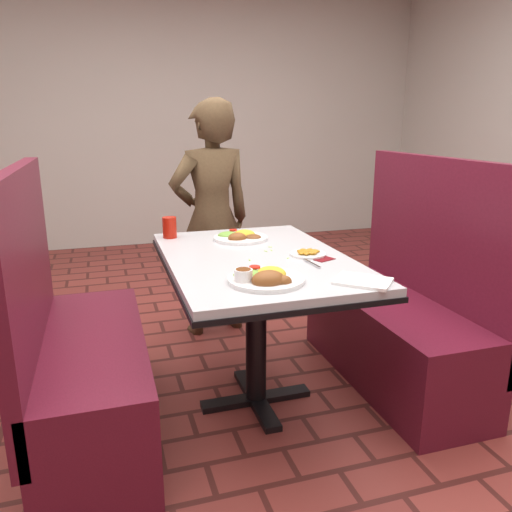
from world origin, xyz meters
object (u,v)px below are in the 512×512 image
at_px(booth_bench_right, 401,321).
at_px(red_tumbler, 170,227).
at_px(booth_bench_left, 81,364).
at_px(near_dinner_plate, 265,274).
at_px(dining_table, 256,276).
at_px(diner_person, 212,220).
at_px(far_dinner_plate, 240,235).
at_px(plantain_plate, 308,253).

height_order(booth_bench_right, red_tumbler, booth_bench_right).
distance_m(booth_bench_left, near_dinner_plate, 0.93).
bearing_deg(dining_table, booth_bench_left, 180.00).
bearing_deg(diner_person, far_dinner_plate, 81.57).
bearing_deg(red_tumbler, plantain_plate, -44.49).
height_order(booth_bench_left, near_dinner_plate, booth_bench_left).
bearing_deg(dining_table, far_dinner_plate, 86.72).
height_order(plantain_plate, red_tumbler, red_tumbler).
distance_m(dining_table, booth_bench_right, 0.86).
bearing_deg(plantain_plate, far_dinner_plate, 117.90).
height_order(dining_table, far_dinner_plate, far_dinner_plate).
xyz_separation_m(near_dinner_plate, red_tumbler, (-0.25, 0.86, 0.02)).
bearing_deg(far_dinner_plate, plantain_plate, -62.10).
bearing_deg(far_dinner_plate, booth_bench_right, -23.57).
distance_m(diner_person, plantain_plate, 1.03).
bearing_deg(booth_bench_right, plantain_plate, -173.97).
xyz_separation_m(booth_bench_right, near_dinner_plate, (-0.88, -0.38, 0.45)).
xyz_separation_m(far_dinner_plate, red_tumbler, (-0.35, 0.15, 0.03)).
xyz_separation_m(booth_bench_right, red_tumbler, (-1.12, 0.49, 0.48)).
distance_m(booth_bench_left, plantain_plate, 1.12).
relative_size(booth_bench_right, near_dinner_plate, 4.04).
xyz_separation_m(dining_table, far_dinner_plate, (0.02, 0.34, 0.12)).
xyz_separation_m(diner_person, red_tumbler, (-0.32, -0.45, 0.06)).
height_order(booth_bench_right, diner_person, diner_person).
distance_m(far_dinner_plate, red_tumbler, 0.38).
height_order(far_dinner_plate, red_tumbler, red_tumbler).
bearing_deg(plantain_plate, booth_bench_right, 6.03).
relative_size(dining_table, near_dinner_plate, 4.08).
xyz_separation_m(diner_person, far_dinner_plate, (0.02, -0.60, 0.03)).
xyz_separation_m(far_dinner_plate, plantain_plate, (0.21, -0.40, -0.02)).
distance_m(near_dinner_plate, plantain_plate, 0.44).
height_order(booth_bench_left, plantain_plate, booth_bench_left).
height_order(near_dinner_plate, red_tumbler, red_tumbler).
height_order(dining_table, booth_bench_left, booth_bench_left).
bearing_deg(diner_person, dining_table, 79.64).
bearing_deg(diner_person, booth_bench_right, 119.85).
distance_m(booth_bench_left, diner_person, 1.30).
bearing_deg(far_dinner_plate, booth_bench_left, -157.44).
bearing_deg(plantain_plate, red_tumbler, 135.51).
height_order(dining_table, near_dinner_plate, near_dinner_plate).
bearing_deg(booth_bench_right, near_dinner_plate, -156.86).
relative_size(diner_person, far_dinner_plate, 5.29).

